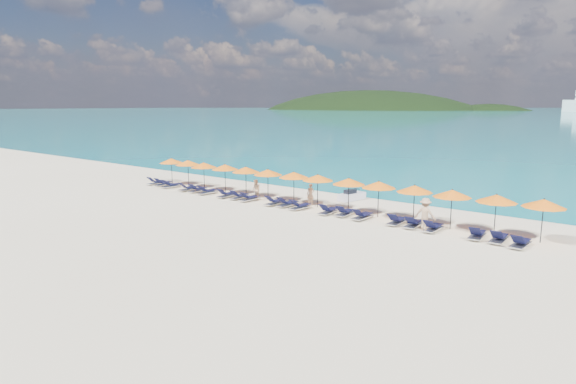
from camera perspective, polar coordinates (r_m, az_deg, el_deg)
The scene contains 42 objects.
ground at distance 29.40m, azimuth -3.66°, elevation -3.12°, with size 1400.00×1400.00×0.00m, color beige.
headland_main at distance 647.15m, azimuth 9.05°, elevation 6.23°, with size 374.00×242.00×126.50m.
headland_small at distance 606.71m, azimuth 22.47°, elevation 5.60°, with size 162.00×126.00×85.50m.
jetski at distance 35.04m, azimuth 7.54°, elevation -0.46°, with size 1.21×2.32×0.79m.
beachgoer_a at distance 33.09m, azimuth 2.69°, elevation -0.28°, with size 0.54×0.36×1.48m, color tan.
beachgoer_b at distance 34.79m, azimuth -3.83°, elevation 0.26°, with size 0.73×0.42×1.51m, color tan.
beachgoer_c at distance 27.57m, azimuth 15.96°, elevation -2.51°, with size 1.15×0.53×1.78m, color tan.
umbrella_0 at distance 43.05m, azimuth -13.66°, elevation 3.62°, with size 2.10×2.10×2.28m.
umbrella_1 at distance 41.31m, azimuth -11.78°, elevation 3.42°, with size 2.10×2.10×2.28m.
umbrella_2 at distance 39.42m, azimuth -9.95°, elevation 3.16°, with size 2.10×2.10×2.28m.
umbrella_3 at distance 37.93m, azimuth -7.49°, elevation 2.95°, with size 2.10×2.10×2.28m.
umbrella_4 at distance 36.24m, azimuth -5.02°, elevation 2.66°, with size 2.10×2.10×2.28m.
umbrella_5 at distance 34.73m, azimuth -2.40°, elevation 2.36°, with size 2.10×2.10×2.28m.
umbrella_6 at distance 33.37m, azimuth 0.70°, elevation 2.04°, with size 2.10×2.10×2.28m.
umbrella_7 at distance 32.16m, azimuth 3.55°, elevation 1.71°, with size 2.10×2.10×2.28m.
umbrella_8 at distance 30.76m, azimuth 7.23°, elevation 1.25°, with size 2.10×2.10×2.28m.
umbrella_9 at distance 29.78m, azimuth 10.71°, elevation 0.85°, with size 2.10×2.10×2.28m.
umbrella_10 at distance 28.81m, azimuth 14.78°, elevation 0.37°, with size 2.10×2.10×2.28m.
umbrella_11 at distance 27.89m, azimuth 18.88°, elevation -0.16°, with size 2.10×2.10×2.28m.
umbrella_12 at distance 27.24m, azimuth 23.49°, elevation -0.71°, with size 2.10×2.10×2.28m.
umbrella_13 at distance 26.93m, azimuth 28.06°, elevation -1.19°, with size 2.10×2.10×2.28m.
lounger_0 at distance 43.03m, azimuth -15.37°, elevation 1.14°, with size 0.71×1.73×0.66m.
lounger_1 at distance 42.20m, azimuth -14.57°, elevation 1.01°, with size 0.76×1.75×0.66m.
lounger_2 at distance 41.06m, azimuth -13.70°, elevation 0.79°, with size 0.69×1.72×0.66m.
lounger_3 at distance 39.30m, azimuth -11.74°, elevation 0.45°, with size 0.72×1.73×0.66m.
lounger_4 at distance 38.56m, azimuth -10.66°, elevation 0.31°, with size 0.77×1.75×0.66m.
lounger_5 at distance 37.61m, azimuth -9.55°, elevation 0.09°, with size 0.71×1.73×0.66m.
lounger_6 at distance 36.04m, azimuth -7.31°, elevation -0.29°, with size 0.75×1.74×0.66m.
lounger_7 at distance 35.31m, azimuth -5.76°, elevation -0.48°, with size 0.65×1.71×0.66m.
lounger_8 at distance 34.53m, azimuth -4.59°, elevation -0.71°, with size 0.71×1.73×0.66m.
lounger_9 at distance 33.04m, azimuth -1.56°, elevation -1.18°, with size 0.68×1.72×0.66m.
lounger_10 at distance 32.51m, azimuth -0.05°, elevation -1.37°, with size 0.79×1.76×0.66m.
lounger_11 at distance 31.67m, azimuth 1.42°, elevation -1.69°, with size 0.79×1.76×0.66m.
lounger_12 at distance 30.45m, azimuth 4.80°, elevation -2.21°, with size 0.71×1.73×0.66m.
lounger_13 at distance 30.05m, azimuth 6.78°, elevation -2.42°, with size 0.75×1.74×0.66m.
lounger_14 at distance 29.30m, azimuth 8.78°, elevation -2.80°, with size 0.64×1.71×0.66m.
lounger_15 at distance 28.43m, azimuth 12.77°, elevation -3.34°, with size 0.70×1.73×0.66m.
lounger_16 at distance 28.01m, azimuth 14.65°, elevation -3.63°, with size 0.73×1.74×0.66m.
lounger_17 at distance 27.44m, azimuth 16.81°, elevation -4.02°, with size 0.65×1.71×0.66m.
lounger_18 at distance 26.72m, azimuth 21.50°, elevation -4.69°, with size 0.77×1.75×0.66m.
lounger_19 at distance 26.44m, azimuth 23.72°, elevation -5.00°, with size 0.67×1.72×0.66m.
lounger_20 at distance 25.97m, azimuth 25.84°, elevation -5.43°, with size 0.71×1.73×0.66m.
Camera 1 is at (19.29, -21.11, 6.83)m, focal length 30.00 mm.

